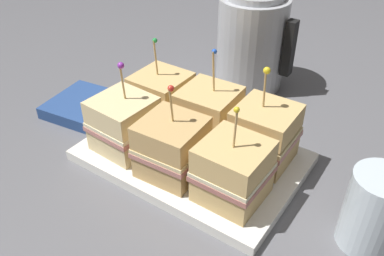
% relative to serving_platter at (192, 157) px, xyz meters
% --- Properties ---
extents(ground_plane, '(6.00, 6.00, 0.00)m').
position_rel_serving_platter_xyz_m(ground_plane, '(0.00, 0.00, -0.01)').
color(ground_plane, slate).
extents(serving_platter, '(0.36, 0.24, 0.02)m').
position_rel_serving_platter_xyz_m(serving_platter, '(0.00, 0.00, 0.00)').
color(serving_platter, white).
rests_on(serving_platter, ground_plane).
extents(sandwich_front_left, '(0.10, 0.10, 0.16)m').
position_rel_serving_platter_xyz_m(sandwich_front_left, '(-0.10, -0.05, 0.06)').
color(sandwich_front_left, beige).
rests_on(sandwich_front_left, serving_platter).
extents(sandwich_front_center, '(0.10, 0.10, 0.15)m').
position_rel_serving_platter_xyz_m(sandwich_front_center, '(0.00, -0.05, 0.06)').
color(sandwich_front_center, tan).
rests_on(sandwich_front_center, serving_platter).
extents(sandwich_front_right, '(0.10, 0.10, 0.16)m').
position_rel_serving_platter_xyz_m(sandwich_front_right, '(0.11, -0.05, 0.06)').
color(sandwich_front_right, tan).
rests_on(sandwich_front_right, serving_platter).
extents(sandwich_back_left, '(0.10, 0.10, 0.16)m').
position_rel_serving_platter_xyz_m(sandwich_back_left, '(-0.10, 0.05, 0.06)').
color(sandwich_back_left, tan).
rests_on(sandwich_back_left, serving_platter).
extents(sandwich_back_center, '(0.10, 0.10, 0.17)m').
position_rel_serving_platter_xyz_m(sandwich_back_center, '(-0.00, 0.05, 0.06)').
color(sandwich_back_center, tan).
rests_on(sandwich_back_center, serving_platter).
extents(sandwich_back_right, '(0.10, 0.10, 0.17)m').
position_rel_serving_platter_xyz_m(sandwich_back_right, '(0.10, 0.05, 0.06)').
color(sandwich_back_right, tan).
rests_on(sandwich_back_right, serving_platter).
extents(kettle_steel, '(0.17, 0.15, 0.23)m').
position_rel_serving_platter_xyz_m(kettle_steel, '(-0.05, 0.30, 0.09)').
color(kettle_steel, '#B7BABF').
rests_on(kettle_steel, ground_plane).
extents(drinking_glass, '(0.08, 0.08, 0.12)m').
position_rel_serving_platter_xyz_m(drinking_glass, '(0.29, -0.01, 0.05)').
color(drinking_glass, silver).
rests_on(drinking_glass, ground_plane).
extents(napkin_stack, '(0.15, 0.15, 0.02)m').
position_rel_serving_platter_xyz_m(napkin_stack, '(-0.27, 0.01, 0.00)').
color(napkin_stack, navy).
rests_on(napkin_stack, ground_plane).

